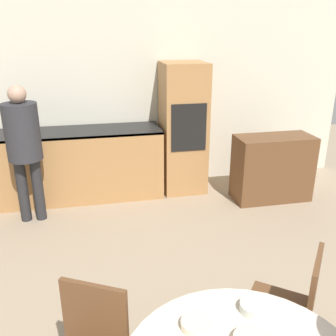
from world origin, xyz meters
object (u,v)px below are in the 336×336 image
object	(u,v)px
sideboard	(272,168)
bowl_far	(253,307)
oven_unit	(183,129)
person_standing	(24,141)
chair_far_right	(293,305)
bowl_centre	(196,324)

from	to	relation	value
sideboard	bowl_far	xyz separation A→B (m)	(-1.48, -2.68, 0.33)
oven_unit	sideboard	xyz separation A→B (m)	(1.05, -0.56, -0.43)
person_standing	chair_far_right	bearing A→B (deg)	-52.63
sideboard	bowl_centre	size ratio (longest dim) A/B	6.42
person_standing	bowl_far	bearing A→B (deg)	-61.20
oven_unit	sideboard	size ratio (longest dim) A/B	1.75
bowl_centre	person_standing	bearing A→B (deg)	112.93
chair_far_right	bowl_far	xyz separation A→B (m)	(-0.40, -0.24, 0.26)
oven_unit	person_standing	size ratio (longest dim) A/B	1.10
chair_far_right	bowl_centre	xyz separation A→B (m)	(-0.72, -0.29, 0.26)
oven_unit	chair_far_right	bearing A→B (deg)	-90.69
person_standing	bowl_centre	size ratio (longest dim) A/B	10.27
chair_far_right	sideboard	bearing A→B (deg)	-165.42
oven_unit	bowl_centre	distance (m)	3.38
chair_far_right	person_standing	size ratio (longest dim) A/B	0.56
sideboard	chair_far_right	xyz separation A→B (m)	(-1.08, -2.44, 0.07)
chair_far_right	person_standing	world-z (taller)	person_standing
sideboard	bowl_centre	world-z (taller)	sideboard
oven_unit	bowl_far	bearing A→B (deg)	-97.61
oven_unit	chair_far_right	world-z (taller)	oven_unit
oven_unit	chair_far_right	xyz separation A→B (m)	(-0.04, -3.00, -0.36)
bowl_centre	bowl_far	xyz separation A→B (m)	(0.32, 0.05, 0.00)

